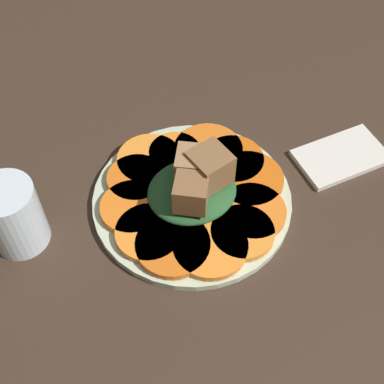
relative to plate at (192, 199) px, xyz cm
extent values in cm
cube|color=#38281E|center=(0.00, 0.00, -1.52)|extent=(120.00, 120.00, 2.00)
cylinder|color=beige|center=(0.00, 0.00, -0.02)|extent=(25.42, 25.42, 1.00)
cylinder|color=white|center=(0.00, 0.00, 0.03)|extent=(20.34, 20.34, 1.00)
cylinder|color=orange|center=(0.84, 7.30, 1.02)|extent=(7.05, 7.05, 0.88)
cylinder|color=orange|center=(-2.69, 7.66, 1.02)|extent=(8.68, 8.68, 0.88)
cylinder|color=orange|center=(-5.46, 5.42, 1.02)|extent=(7.64, 7.64, 0.88)
cylinder|color=orange|center=(-7.57, 1.32, 1.02)|extent=(8.08, 8.08, 0.88)
cylinder|color=orange|center=(-7.10, -3.01, 1.02)|extent=(8.18, 8.18, 0.88)
cylinder|color=orange|center=(-5.17, -5.76, 1.02)|extent=(9.00, 9.00, 0.88)
cylinder|color=orange|center=(-1.21, -7.74, 1.02)|extent=(9.06, 9.06, 0.88)
cylinder|color=orange|center=(3.15, -7.70, 1.02)|extent=(7.76, 7.76, 0.88)
cylinder|color=orange|center=(5.68, -5.50, 1.02)|extent=(8.45, 8.45, 0.88)
cylinder|color=#D56013|center=(7.73, -0.81, 1.02)|extent=(9.05, 9.05, 0.88)
cylinder|color=#D45F12|center=(7.41, 2.96, 1.02)|extent=(8.20, 8.20, 0.88)
cylinder|color=orange|center=(5.11, 5.86, 1.02)|extent=(9.37, 9.37, 0.88)
ellipsoid|color=#235128|center=(0.00, 0.00, 1.79)|extent=(11.40, 10.26, 2.41)
cube|color=brown|center=(2.40, 0.16, 5.24)|extent=(5.32, 5.32, 4.49)
cube|color=#9E754C|center=(0.69, 1.24, 5.04)|extent=(5.62, 5.62, 4.08)
cube|color=brown|center=(-1.23, -2.40, 4.97)|extent=(5.46, 5.46, 3.95)
cube|color=#B2B2B7|center=(3.48, -6.68, 0.78)|extent=(11.68, 1.18, 0.40)
cube|color=#B2B2B7|center=(-3.07, -6.72, 0.78)|extent=(1.43, 2.32, 0.40)
cube|color=#B2B2B7|center=(-6.07, -7.74, 0.78)|extent=(4.60, 0.34, 0.40)
cube|color=#B2B2B7|center=(-6.07, -7.08, 0.78)|extent=(4.60, 0.34, 0.40)
cube|color=#B2B2B7|center=(-6.08, -6.41, 0.78)|extent=(4.60, 0.34, 0.40)
cube|color=#B2B2B7|center=(-6.08, -5.74, 0.78)|extent=(4.60, 0.34, 0.40)
cylinder|color=silver|center=(-21.14, 3.85, 4.08)|extent=(6.85, 6.85, 9.20)
cube|color=silver|center=(21.61, -1.85, -0.12)|extent=(12.14, 7.28, 0.80)
camera|label=1|loc=(-16.93, -36.73, 55.29)|focal=50.00mm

